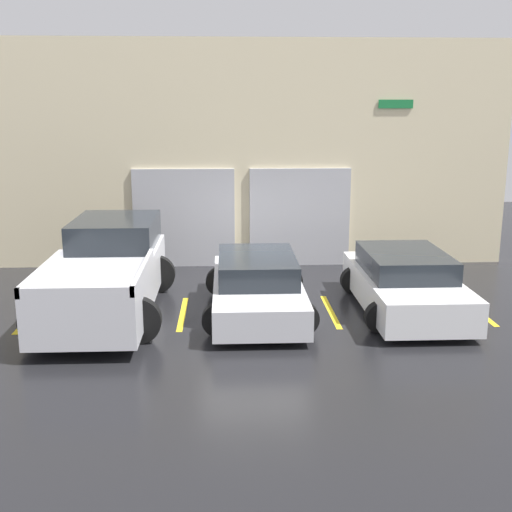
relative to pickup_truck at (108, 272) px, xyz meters
name	(u,v)px	position (x,y,z in m)	size (l,w,h in m)	color
ground_plane	(255,297)	(3.10, 0.82, -0.84)	(28.00, 28.00, 0.00)	black
shophouse_building	(249,156)	(3.10, 4.11, 2.07)	(13.77, 0.68, 5.89)	beige
pickup_truck	(108,272)	(0.00, 0.00, 0.00)	(2.57, 5.25, 1.77)	silver
sedan_white	(405,283)	(6.20, -0.25, -0.25)	(2.24, 4.22, 1.25)	white
sedan_side	(257,286)	(3.10, -0.25, -0.27)	(2.21, 4.29, 1.21)	silver
parking_stripe_far_left	(32,316)	(-1.55, -0.28, -0.84)	(0.12, 2.20, 0.01)	gold
parking_stripe_left	(183,314)	(1.55, -0.28, -0.84)	(0.12, 2.20, 0.01)	gold
parking_stripe_centre	(331,311)	(4.65, -0.28, -0.84)	(0.12, 2.20, 0.01)	gold
parking_stripe_right	(476,309)	(7.75, -0.28, -0.84)	(0.12, 2.20, 0.01)	gold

